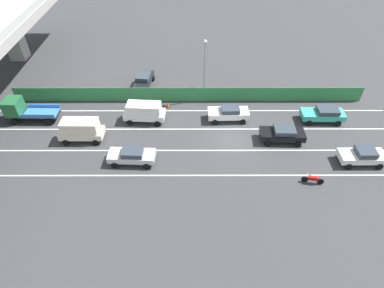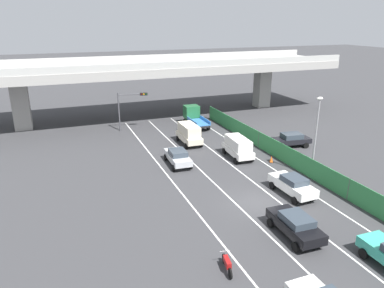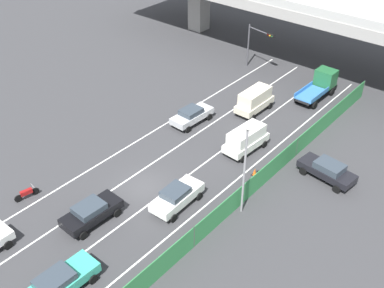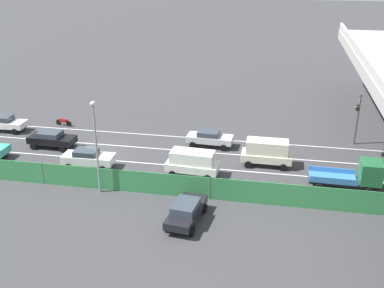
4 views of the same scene
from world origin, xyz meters
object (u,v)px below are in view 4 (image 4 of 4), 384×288
car_sedan_silver (210,138)px  motorcycle (64,122)px  car_sedan_black (52,139)px  parked_sedan_dark (186,211)px  car_hatchback_white (5,123)px  street_lamp (96,139)px  car_van_white (192,162)px  traffic_cone (157,183)px  car_van_cream (267,151)px  car_sedan_white (88,158)px  traffic_light (358,113)px  flatbed_truck_blue (358,176)px

car_sedan_silver → motorcycle: 16.59m
car_sedan_black → parked_sedan_dark: car_sedan_black is taller
car_hatchback_white → street_lamp: (10.80, 14.60, 3.60)m
car_van_white → parked_sedan_dark: size_ratio=0.95×
traffic_cone → street_lamp: bearing=-68.8°
car_sedan_silver → car_van_cream: (3.34, 5.58, 0.44)m
car_sedan_white → car_sedan_black: bearing=-124.4°
car_van_cream → car_sedan_white: bearing=-77.7°
car_van_cream → traffic_light: traffic_light is taller
street_lamp → parked_sedan_dark: bearing=68.1°
traffic_light → car_van_white: bearing=-59.4°
traffic_light → traffic_cone: size_ratio=7.53×
car_van_cream → car_van_white: bearing=-62.4°
parked_sedan_dark → car_van_white: bearing=-172.8°
traffic_cone → traffic_light: bearing=123.5°
car_van_cream → parked_sedan_dark: (10.39, -5.13, -0.42)m
parked_sedan_dark → car_sedan_silver: bearing=-178.1°
car_sedan_black → traffic_light: 28.98m
flatbed_truck_blue → car_sedan_silver: bearing=-117.8°
car_van_cream → motorcycle: 22.78m
parked_sedan_dark → traffic_light: size_ratio=0.95×
car_sedan_white → flatbed_truck_blue: flatbed_truck_blue is taller
car_sedan_white → parked_sedan_dark: size_ratio=0.95×
traffic_light → parked_sedan_dark: bearing=-40.2°
car_sedan_black → traffic_light: size_ratio=0.90×
car_sedan_silver → traffic_cone: (9.07, -2.87, -0.56)m
car_van_white → motorcycle: bearing=-120.0°
car_sedan_white → car_van_white: 9.22m
car_hatchback_white → car_sedan_black: size_ratio=0.94×
flatbed_truck_blue → traffic_light: size_ratio=1.08×
car_hatchback_white → car_sedan_white: bearing=60.6°
car_sedan_white → traffic_light: 24.90m
car_sedan_silver → car_van_cream: 6.52m
car_hatchback_white → car_sedan_black: 7.55m
car_van_cream → motorcycle: (-6.01, -21.96, -0.85)m
car_hatchback_white → street_lamp: size_ratio=0.57×
car_sedan_black → traffic_cone: bearing=63.5°
street_lamp → traffic_cone: bearing=111.2°
motorcycle → traffic_light: (0.86, 29.96, 3.16)m
street_lamp → traffic_cone: 6.14m
car_sedan_white → traffic_light: traffic_light is taller
parked_sedan_dark → street_lamp: (-3.03, -7.53, 3.60)m
car_van_cream → car_sedan_black: size_ratio=0.98×
car_van_white → flatbed_truck_blue: bearing=88.9°
car_sedan_white → car_hatchback_white: car_sedan_white is taller
car_sedan_silver → flatbed_truck_blue: (6.75, 12.80, 0.44)m
street_lamp → traffic_cone: street_lamp is taller
car_sedan_silver → car_van_cream: car_van_cream is taller
car_van_cream → car_sedan_black: 20.43m
car_sedan_silver → car_sedan_white: bearing=-55.5°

